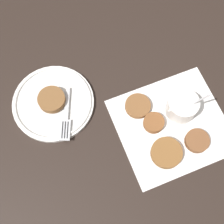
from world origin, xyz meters
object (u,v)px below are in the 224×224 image
Objects in this scene: fritter_on_plate at (52,100)px; fork at (66,119)px; sauce_bowl at (182,108)px; serving_plate at (53,103)px.

fritter_on_plate is 0.52× the size of fork.
fritter_on_plate is (0.31, -0.19, -0.00)m from sauce_bowl.
fritter_on_plate reaches higher than fork.
fritter_on_plate is at bearing -80.93° from fork.
sauce_bowl is at bearing 157.69° from fork.
fork is at bearing -22.31° from sauce_bowl.
fork is (-0.01, 0.07, 0.01)m from serving_plate.
serving_plate is at bearing -31.55° from sauce_bowl.
serving_plate is 0.02m from fritter_on_plate.
fritter_on_plate is at bearing -78.68° from serving_plate.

